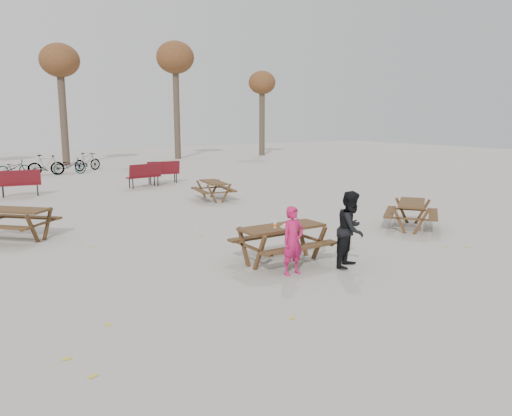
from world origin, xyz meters
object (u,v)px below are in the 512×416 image
food_tray (285,227)px  picnic_table_far (214,191)px  main_picnic_table (282,235)px  picnic_table_north (13,224)px  soda_bottle (275,225)px  picnic_table_east (411,215)px  adult (351,229)px  child (293,241)px

food_tray → picnic_table_far: 8.38m
main_picnic_table → picnic_table_north: main_picnic_table is taller
soda_bottle → picnic_table_east: (5.09, 0.81, -0.48)m
picnic_table_east → picnic_table_north: 10.31m
adult → picnic_table_far: 8.94m
picnic_table_north → picnic_table_far: picnic_table_north is taller
soda_bottle → picnic_table_far: soda_bottle is taller
soda_bottle → picnic_table_north: 6.77m
adult → picnic_table_east: adult is taller
main_picnic_table → soda_bottle: (-0.23, -0.08, 0.26)m
child → main_picnic_table: bearing=66.9°
child → picnic_table_far: 9.04m
main_picnic_table → child: (-0.29, -0.76, 0.08)m
soda_bottle → picnic_table_far: (2.77, 7.89, -0.51)m
picnic_table_north → picnic_table_far: 7.44m
main_picnic_table → picnic_table_north: bearing=130.4°
child → picnic_table_east: bearing=14.2°
main_picnic_table → child: 0.82m
main_picnic_table → picnic_table_far: (2.54, 7.81, -0.25)m
child → soda_bottle: bearing=82.7°
adult → picnic_table_far: (1.54, 8.80, -0.43)m
main_picnic_table → picnic_table_far: bearing=72.0°
main_picnic_table → soda_bottle: 0.36m
child → picnic_table_far: (2.83, 8.57, -0.32)m
child → picnic_table_far: bearing=69.7°
picnic_table_east → picnic_table_far: (-2.32, 7.07, -0.02)m
child → adult: size_ratio=0.86×
food_tray → picnic_table_north: bearing=129.4°
main_picnic_table → picnic_table_east: bearing=8.6°
child → picnic_table_north: child is taller
picnic_table_far → adult: bearing=-179.7°
soda_bottle → child: bearing=-95.2°
food_tray → adult: adult is taller
picnic_table_east → picnic_table_far: 7.44m
soda_bottle → child: size_ratio=0.13×
picnic_table_north → main_picnic_table: bearing=-5.0°
picnic_table_north → picnic_table_far: (6.97, 2.60, -0.04)m
picnic_table_far → soda_bottle: bearing=170.9°
food_tray → soda_bottle: 0.22m
food_tray → child: bearing=-113.4°
food_tray → child: (-0.27, -0.61, -0.13)m
soda_bottle → picnic_table_east: soda_bottle is taller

